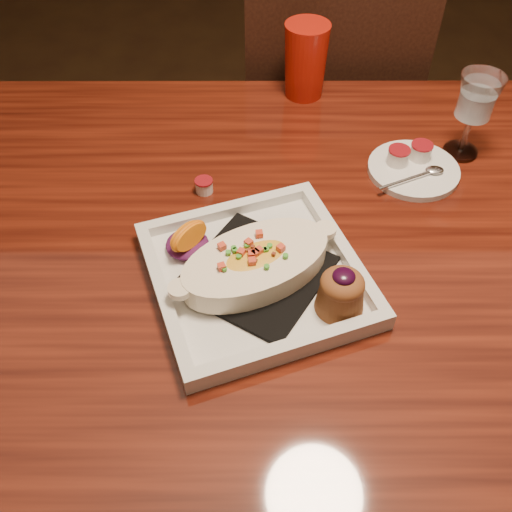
{
  "coord_description": "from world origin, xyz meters",
  "views": [
    {
      "loc": [
        -0.18,
        -0.63,
        1.39
      ],
      "look_at": [
        -0.18,
        -0.07,
        0.77
      ],
      "focal_mm": 40.0,
      "sensor_mm": 36.0,
      "label": 1
    }
  ],
  "objects_px": {
    "red_tumbler": "(306,61)",
    "saucer": "(412,167)",
    "chair_far": "(323,127)",
    "goblet": "(476,101)",
    "plate": "(262,271)",
    "table": "(360,272)"
  },
  "relations": [
    {
      "from": "red_tumbler",
      "to": "saucer",
      "type": "bearing_deg",
      "value": -55.04
    },
    {
      "from": "chair_far",
      "to": "goblet",
      "type": "bearing_deg",
      "value": 114.42
    },
    {
      "from": "plate",
      "to": "goblet",
      "type": "relative_size",
      "value": 2.41
    },
    {
      "from": "plate",
      "to": "goblet",
      "type": "bearing_deg",
      "value": 20.23
    },
    {
      "from": "saucer",
      "to": "goblet",
      "type": "bearing_deg",
      "value": 28.48
    },
    {
      "from": "goblet",
      "to": "plate",
      "type": "bearing_deg",
      "value": -139.85
    },
    {
      "from": "goblet",
      "to": "red_tumbler",
      "type": "distance_m",
      "value": 0.34
    },
    {
      "from": "table",
      "to": "plate",
      "type": "bearing_deg",
      "value": -148.68
    },
    {
      "from": "table",
      "to": "goblet",
      "type": "relative_size",
      "value": 9.7
    },
    {
      "from": "goblet",
      "to": "red_tumbler",
      "type": "xyz_separation_m",
      "value": [
        -0.27,
        0.2,
        -0.03
      ]
    },
    {
      "from": "saucer",
      "to": "red_tumbler",
      "type": "distance_m",
      "value": 0.31
    },
    {
      "from": "chair_far",
      "to": "plate",
      "type": "xyz_separation_m",
      "value": [
        -0.17,
        -0.73,
        0.27
      ]
    },
    {
      "from": "red_tumbler",
      "to": "table",
      "type": "bearing_deg",
      "value": -78.69
    },
    {
      "from": "table",
      "to": "plate",
      "type": "xyz_separation_m",
      "value": [
        -0.17,
        -0.1,
        0.12
      ]
    },
    {
      "from": "goblet",
      "to": "red_tumbler",
      "type": "bearing_deg",
      "value": 144.27
    },
    {
      "from": "saucer",
      "to": "red_tumbler",
      "type": "height_order",
      "value": "red_tumbler"
    },
    {
      "from": "plate",
      "to": "red_tumbler",
      "type": "height_order",
      "value": "red_tumbler"
    },
    {
      "from": "goblet",
      "to": "red_tumbler",
      "type": "relative_size",
      "value": 1.05
    },
    {
      "from": "goblet",
      "to": "saucer",
      "type": "relative_size",
      "value": 0.97
    },
    {
      "from": "table",
      "to": "goblet",
      "type": "bearing_deg",
      "value": 46.38
    },
    {
      "from": "table",
      "to": "goblet",
      "type": "height_order",
      "value": "goblet"
    },
    {
      "from": "goblet",
      "to": "chair_far",
      "type": "bearing_deg",
      "value": 114.42
    }
  ]
}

